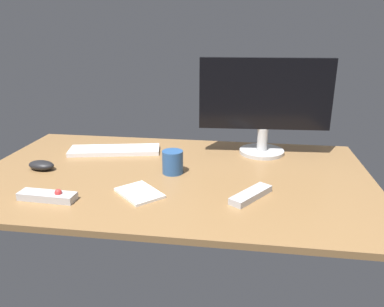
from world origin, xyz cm
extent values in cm
cube|color=olive|center=(0.00, 0.00, 1.00)|extent=(140.00, 84.00, 2.00)
cylinder|color=silver|center=(32.28, 27.52, 2.74)|extent=(18.29, 18.29, 1.49)
cylinder|color=silver|center=(32.28, 27.52, 8.09)|extent=(4.21, 4.21, 9.20)
cube|color=black|center=(32.28, 27.52, 26.70)|extent=(52.05, 6.42, 28.01)
cube|color=white|center=(-28.55, 19.88, 2.89)|extent=(38.56, 18.79, 1.79)
ellipsoid|color=black|center=(-48.43, -3.13, 3.70)|extent=(10.83, 7.35, 3.41)
cube|color=#B7B7BC|center=(-33.62, -26.31, 3.16)|extent=(17.94, 5.83, 2.31)
sphere|color=red|center=(-29.84, -26.48, 4.70)|extent=(2.20, 2.20, 2.20)
cube|color=#B7B7BC|center=(27.74, -16.12, 3.04)|extent=(13.43, 16.49, 2.07)
cylinder|color=#28518C|center=(0.25, 0.64, 6.16)|extent=(7.48, 7.48, 8.32)
cube|color=white|center=(-6.99, -18.51, 2.43)|extent=(17.76, 17.73, 0.87)
camera|label=1|loc=(24.92, -122.28, 52.53)|focal=35.04mm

